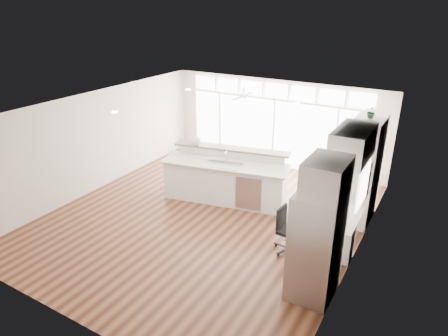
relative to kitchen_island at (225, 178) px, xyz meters
The scene contains 24 objects.
floor 1.19m from the kitchen_island, 87.00° to the right, with size 7.00×8.00×0.02m, color #462415.
ceiling 2.28m from the kitchen_island, 87.00° to the right, with size 7.00×8.00×0.02m, color silver.
wall_back 3.09m from the kitchen_island, 89.01° to the left, with size 7.00×0.04×2.70m, color beige.
wall_front 5.04m from the kitchen_island, 89.40° to the right, with size 7.00×0.04×2.70m, color beige.
wall_left 3.66m from the kitchen_island, 163.94° to the right, with size 0.04×8.00×2.70m, color beige.
wall_right 3.75m from the kitchen_island, 15.62° to the right, with size 0.04×8.00×2.70m, color beige.
glass_wall 2.98m from the kitchen_island, 88.99° to the left, with size 5.80×0.06×2.08m, color white.
transom_row 3.42m from the kitchen_island, 88.99° to the left, with size 5.90×0.06×0.40m, color white.
desk_window 3.69m from the kitchen_island, 11.16° to the right, with size 0.04×0.85×0.85m, color white.
ceiling_fan 2.61m from the kitchen_island, 103.92° to the left, with size 1.16×1.16×0.32m, color white.
recessed_lights 2.18m from the kitchen_island, 86.25° to the right, with size 3.40×3.00×0.02m, color #F1E4CD.
oven_cabinet 3.38m from the kitchen_island, 14.06° to the left, with size 0.64×1.20×2.50m, color white.
desk_nook 3.27m from the kitchen_island, 12.28° to the right, with size 0.72×1.30×0.76m, color white.
upper_cabinets 3.71m from the kitchen_island, 12.13° to the right, with size 0.64×1.30×0.64m, color white.
refrigerator 3.95m from the kitchen_island, 36.54° to the right, with size 0.76×0.90×2.00m, color #A3A2A7.
fridge_cabinet 4.31m from the kitchen_island, 36.02° to the right, with size 0.64×0.90×0.60m, color white.
framed_photos 3.59m from the kitchen_island, ahead, with size 0.06×0.22×0.80m, color black.
kitchen_island is the anchor object (origin of this frame).
rug 2.69m from the kitchen_island, 14.52° to the right, with size 0.96×0.69×0.01m, color #372511.
office_chair 2.69m from the kitchen_island, 29.90° to the right, with size 0.51×0.47×0.98m, color black.
fishbowl 1.29m from the kitchen_island, 168.87° to the left, with size 0.25×0.25×0.25m, color silver.
monitor 3.19m from the kitchen_island, 12.59° to the right, with size 0.08×0.46×0.39m, color black.
keyboard 3.02m from the kitchen_island, 13.29° to the right, with size 0.13×0.35×0.02m, color silver.
potted_plant 3.86m from the kitchen_island, 14.06° to the left, with size 0.26×0.29×0.22m, color #295A26.
Camera 1 is at (4.68, -7.13, 4.88)m, focal length 32.00 mm.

